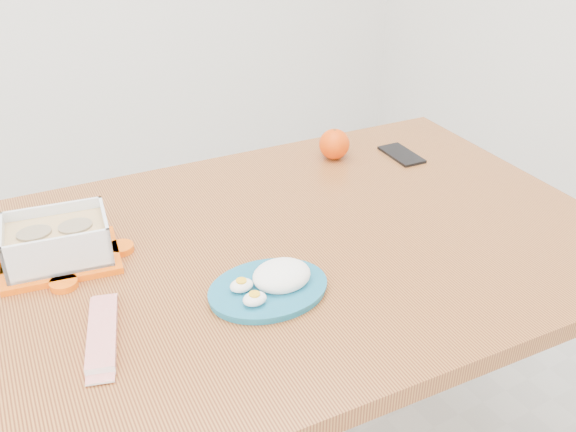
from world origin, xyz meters
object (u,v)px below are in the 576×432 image
rice_plate (273,282)px  food_container (57,242)px  orange_fruit (334,144)px  dining_table (288,274)px  smartphone (401,155)px

rice_plate → food_container: bearing=139.5°
orange_fruit → food_container: bearing=-169.5°
dining_table → rice_plate: 0.20m
dining_table → food_container: 0.47m
food_container → smartphone: size_ratio=1.86×
food_container → dining_table: bearing=-10.5°
food_container → rice_plate: (0.31, -0.29, -0.03)m
food_container → smartphone: 0.90m
dining_table → orange_fruit: 0.45m
food_container → rice_plate: size_ratio=1.06×
food_container → rice_plate: food_container is taller
orange_fruit → rice_plate: bearing=-134.4°
rice_plate → smartphone: rice_plate is taller
smartphone → food_container: bearing=-171.8°
dining_table → food_container: size_ratio=5.77×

